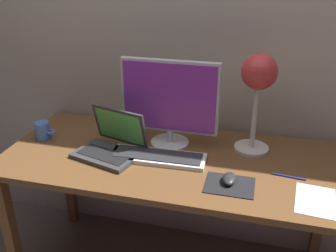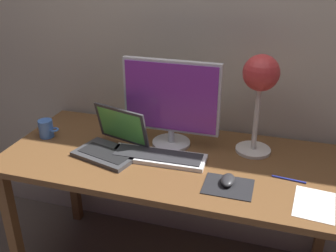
# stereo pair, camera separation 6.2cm
# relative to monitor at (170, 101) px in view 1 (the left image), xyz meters

# --- Properties ---
(back_wall) EXTENTS (4.80, 0.06, 2.60)m
(back_wall) POSITION_rel_monitor_xyz_m (0.05, 0.28, 0.33)
(back_wall) COLOR #B2A893
(back_wall) RESTS_ON ground
(desk) EXTENTS (1.60, 0.70, 0.74)m
(desk) POSITION_rel_monitor_xyz_m (0.05, -0.12, -0.31)
(desk) COLOR brown
(desk) RESTS_ON ground
(monitor) EXTENTS (0.47, 0.19, 0.43)m
(monitor) POSITION_rel_monitor_xyz_m (0.00, 0.00, 0.00)
(monitor) COLOR silver
(monitor) RESTS_ON desk
(keyboard_main) EXTENTS (0.44, 0.15, 0.03)m
(keyboard_main) POSITION_rel_monitor_xyz_m (-0.02, -0.16, -0.22)
(keyboard_main) COLOR silver
(keyboard_main) RESTS_ON desk
(laptop) EXTENTS (0.34, 0.31, 0.21)m
(laptop) POSITION_rel_monitor_xyz_m (-0.24, -0.15, -0.17)
(laptop) COLOR #38383A
(laptop) RESTS_ON desk
(desk_lamp) EXTENTS (0.17, 0.17, 0.47)m
(desk_lamp) POSITION_rel_monitor_xyz_m (0.40, 0.04, 0.12)
(desk_lamp) COLOR beige
(desk_lamp) RESTS_ON desk
(mousepad) EXTENTS (0.20, 0.16, 0.00)m
(mousepad) POSITION_rel_monitor_xyz_m (0.33, -0.29, -0.23)
(mousepad) COLOR black
(mousepad) RESTS_ON desk
(mouse) EXTENTS (0.06, 0.10, 0.03)m
(mouse) POSITION_rel_monitor_xyz_m (0.32, -0.27, -0.21)
(mouse) COLOR #28282B
(mouse) RESTS_ON mousepad
(coffee_mug) EXTENTS (0.11, 0.07, 0.09)m
(coffee_mug) POSITION_rel_monitor_xyz_m (-0.63, -0.10, -0.18)
(coffee_mug) COLOR #3F72CC
(coffee_mug) RESTS_ON desk
(paper_sheet_near_mouse) EXTENTS (0.17, 0.22, 0.00)m
(paper_sheet_near_mouse) POSITION_rel_monitor_xyz_m (0.66, -0.31, -0.23)
(paper_sheet_near_mouse) COLOR white
(paper_sheet_near_mouse) RESTS_ON desk
(pen) EXTENTS (0.14, 0.02, 0.01)m
(pen) POSITION_rel_monitor_xyz_m (0.56, -0.17, -0.22)
(pen) COLOR #2633A5
(pen) RESTS_ON desk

